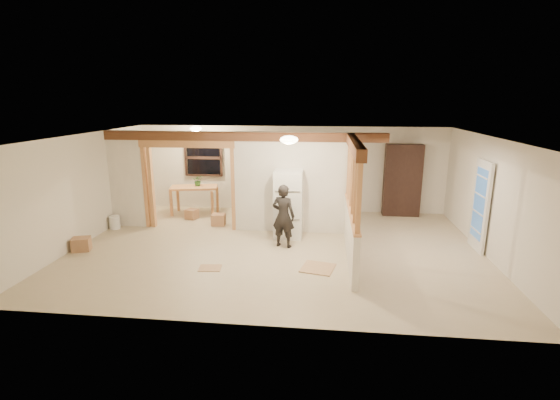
# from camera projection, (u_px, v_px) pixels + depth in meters

# --- Properties ---
(floor) EXTENTS (9.00, 6.50, 0.01)m
(floor) POSITION_uv_depth(u_px,v_px,m) (277.00, 248.00, 9.16)
(floor) COLOR #C5B392
(floor) RESTS_ON ground
(ceiling) EXTENTS (9.00, 6.50, 0.01)m
(ceiling) POSITION_uv_depth(u_px,v_px,m) (277.00, 136.00, 8.55)
(ceiling) COLOR white
(wall_back) EXTENTS (9.00, 0.01, 2.50)m
(wall_back) POSITION_uv_depth(u_px,v_px,m) (290.00, 169.00, 11.99)
(wall_back) COLOR silver
(wall_back) RESTS_ON floor
(wall_front) EXTENTS (9.00, 0.01, 2.50)m
(wall_front) POSITION_uv_depth(u_px,v_px,m) (250.00, 246.00, 5.72)
(wall_front) COLOR silver
(wall_front) RESTS_ON floor
(wall_left) EXTENTS (0.01, 6.50, 2.50)m
(wall_left) POSITION_uv_depth(u_px,v_px,m) (83.00, 189.00, 9.34)
(wall_left) COLOR silver
(wall_left) RESTS_ON floor
(wall_right) EXTENTS (0.01, 6.50, 2.50)m
(wall_right) POSITION_uv_depth(u_px,v_px,m) (493.00, 199.00, 8.38)
(wall_right) COLOR silver
(wall_right) RESTS_ON floor
(partition_left_stub) EXTENTS (0.90, 0.12, 2.50)m
(partition_left_stub) POSITION_uv_depth(u_px,v_px,m) (127.00, 179.00, 10.44)
(partition_left_stub) COLOR white
(partition_left_stub) RESTS_ON floor
(partition_center) EXTENTS (2.80, 0.12, 2.50)m
(partition_center) POSITION_uv_depth(u_px,v_px,m) (291.00, 183.00, 9.99)
(partition_center) COLOR white
(partition_center) RESTS_ON floor
(doorway_frame) EXTENTS (2.46, 0.14, 2.20)m
(doorway_frame) POSITION_uv_depth(u_px,v_px,m) (189.00, 186.00, 10.31)
(doorway_frame) COLOR tan
(doorway_frame) RESTS_ON floor
(header_beam_back) EXTENTS (7.00, 0.18, 0.22)m
(header_beam_back) POSITION_uv_depth(u_px,v_px,m) (242.00, 136.00, 9.84)
(header_beam_back) COLOR brown
(header_beam_back) RESTS_ON ceiling
(header_beam_right) EXTENTS (0.18, 3.30, 0.22)m
(header_beam_right) POSITION_uv_depth(u_px,v_px,m) (355.00, 145.00, 8.02)
(header_beam_right) COLOR brown
(header_beam_right) RESTS_ON ceiling
(pony_wall) EXTENTS (0.12, 3.20, 1.00)m
(pony_wall) POSITION_uv_depth(u_px,v_px,m) (351.00, 235.00, 8.48)
(pony_wall) COLOR white
(pony_wall) RESTS_ON floor
(stud_partition) EXTENTS (0.14, 3.20, 1.32)m
(stud_partition) POSITION_uv_depth(u_px,v_px,m) (353.00, 181.00, 8.20)
(stud_partition) COLOR tan
(stud_partition) RESTS_ON pony_wall
(window_back) EXTENTS (1.12, 0.10, 1.10)m
(window_back) POSITION_uv_depth(u_px,v_px,m) (203.00, 158.00, 12.12)
(window_back) COLOR black
(window_back) RESTS_ON wall_back
(french_door) EXTENTS (0.12, 0.86, 2.00)m
(french_door) POSITION_uv_depth(u_px,v_px,m) (480.00, 206.00, 8.83)
(french_door) COLOR white
(french_door) RESTS_ON floor
(ceiling_dome_main) EXTENTS (0.36, 0.36, 0.16)m
(ceiling_dome_main) POSITION_uv_depth(u_px,v_px,m) (289.00, 140.00, 8.04)
(ceiling_dome_main) COLOR #FFEABF
(ceiling_dome_main) RESTS_ON ceiling
(ceiling_dome_util) EXTENTS (0.32, 0.32, 0.14)m
(ceiling_dome_util) POSITION_uv_depth(u_px,v_px,m) (196.00, 128.00, 11.04)
(ceiling_dome_util) COLOR #FFEABF
(ceiling_dome_util) RESTS_ON ceiling
(hanging_bulb) EXTENTS (0.07, 0.07, 0.07)m
(hanging_bulb) POSITION_uv_depth(u_px,v_px,m) (207.00, 142.00, 10.38)
(hanging_bulb) COLOR #FFD88C
(hanging_bulb) RESTS_ON ceiling
(refrigerator) EXTENTS (0.67, 0.65, 1.63)m
(refrigerator) POSITION_uv_depth(u_px,v_px,m) (289.00, 204.00, 9.73)
(refrigerator) COLOR silver
(refrigerator) RESTS_ON floor
(woman) EXTENTS (0.60, 0.47, 1.44)m
(woman) POSITION_uv_depth(u_px,v_px,m) (283.00, 216.00, 9.06)
(woman) COLOR black
(woman) RESTS_ON floor
(work_table) EXTENTS (1.42, 0.91, 0.83)m
(work_table) POSITION_uv_depth(u_px,v_px,m) (195.00, 200.00, 11.72)
(work_table) COLOR tan
(work_table) RESTS_ON floor
(potted_plant) EXTENTS (0.34, 0.31, 0.31)m
(potted_plant) POSITION_uv_depth(u_px,v_px,m) (198.00, 181.00, 11.64)
(potted_plant) COLOR #21581F
(potted_plant) RESTS_ON work_table
(shop_vac) EXTENTS (0.65, 0.65, 0.67)m
(shop_vac) POSITION_uv_depth(u_px,v_px,m) (143.00, 207.00, 11.26)
(shop_vac) COLOR #93080C
(shop_vac) RESTS_ON floor
(bookshelf) EXTENTS (1.02, 0.34, 2.05)m
(bookshelf) POSITION_uv_depth(u_px,v_px,m) (402.00, 180.00, 11.47)
(bookshelf) COLOR black
(bookshelf) RESTS_ON floor
(bucket) EXTENTS (0.29, 0.29, 0.34)m
(bucket) POSITION_uv_depth(u_px,v_px,m) (115.00, 222.00, 10.45)
(bucket) COLOR white
(bucket) RESTS_ON floor
(box_util_a) EXTENTS (0.36, 0.31, 0.30)m
(box_util_a) POSITION_uv_depth(u_px,v_px,m) (218.00, 220.00, 10.77)
(box_util_a) COLOR #AB7853
(box_util_a) RESTS_ON floor
(box_util_b) EXTENTS (0.37, 0.37, 0.27)m
(box_util_b) POSITION_uv_depth(u_px,v_px,m) (192.00, 214.00, 11.33)
(box_util_b) COLOR #AB7853
(box_util_b) RESTS_ON floor
(box_front) EXTENTS (0.44, 0.40, 0.30)m
(box_front) POSITION_uv_depth(u_px,v_px,m) (81.00, 244.00, 8.95)
(box_front) COLOR #AB7853
(box_front) RESTS_ON floor
(floor_panel_near) EXTENTS (0.74, 0.74, 0.02)m
(floor_panel_near) POSITION_uv_depth(u_px,v_px,m) (318.00, 268.00, 8.03)
(floor_panel_near) COLOR tan
(floor_panel_near) RESTS_ON floor
(floor_panel_far) EXTENTS (0.47, 0.39, 0.01)m
(floor_panel_far) POSITION_uv_depth(u_px,v_px,m) (210.00, 268.00, 8.04)
(floor_panel_far) COLOR tan
(floor_panel_far) RESTS_ON floor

